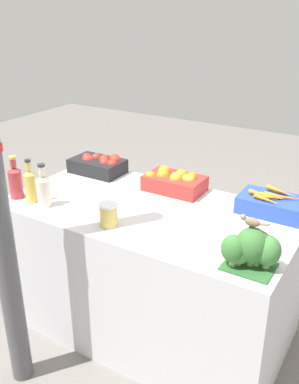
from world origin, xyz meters
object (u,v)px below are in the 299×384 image
object	(u,v)px
broccoli_pile	(251,249)
juice_bottle_cloudy	(44,189)
sparrow_bird	(251,221)
pickle_jar	(108,215)
juice_bottle_golden	(30,185)
carrot_crate	(272,204)
apple_crate	(100,164)
orange_crate	(174,181)
juice_bottle_ruby	(15,181)

from	to	relation	value
broccoli_pile	juice_bottle_cloudy	size ratio (longest dim) A/B	0.96
juice_bottle_cloudy	sparrow_bird	xyz separation A→B (m)	(1.21, 0.02, 0.11)
pickle_jar	sparrow_bird	distance (m)	0.76
juice_bottle_golden	sparrow_bird	bearing A→B (deg)	0.75
pickle_jar	juice_bottle_cloudy	bearing A→B (deg)	179.58
sparrow_bird	carrot_crate	bearing A→B (deg)	-82.21
apple_crate	juice_bottle_golden	world-z (taller)	juice_bottle_golden
juice_bottle_golden	sparrow_bird	world-z (taller)	juice_bottle_golden
orange_crate	broccoli_pile	distance (m)	0.91
broccoli_pile	juice_bottle_golden	world-z (taller)	juice_bottle_golden
juice_bottle_cloudy	sparrow_bird	size ratio (longest dim) A/B	1.89
orange_crate	sparrow_bird	xyz separation A→B (m)	(0.68, -0.57, 0.15)
apple_crate	carrot_crate	xyz separation A→B (m)	(1.21, -0.01, -0.01)
sparrow_bird	juice_bottle_golden	bearing A→B (deg)	2.54
juice_bottle_cloudy	juice_bottle_ruby	bearing A→B (deg)	-180.00
juice_bottle_cloudy	apple_crate	bearing A→B (deg)	95.70
orange_crate	pickle_jar	bearing A→B (deg)	-96.80
carrot_crate	pickle_jar	bearing A→B (deg)	-139.40
juice_bottle_cloudy	pickle_jar	bearing A→B (deg)	-0.42
pickle_jar	sparrow_bird	world-z (taller)	sparrow_bird
sparrow_bird	juice_bottle_cloudy	bearing A→B (deg)	2.61
carrot_crate	sparrow_bird	size ratio (longest dim) A/B	2.67
juice_bottle_ruby	sparrow_bird	bearing A→B (deg)	0.69
broccoli_pile	orange_crate	bearing A→B (deg)	139.95
broccoli_pile	pickle_jar	bearing A→B (deg)	-179.38
apple_crate	orange_crate	size ratio (longest dim) A/B	1.00
apple_crate	juice_bottle_golden	distance (m)	0.60
juice_bottle_ruby	juice_bottle_cloudy	distance (m)	0.23
juice_bottle_ruby	juice_bottle_golden	bearing A→B (deg)	0.00
broccoli_pile	juice_bottle_ruby	world-z (taller)	juice_bottle_ruby
apple_crate	pickle_jar	bearing A→B (deg)	-49.19
juice_bottle_ruby	apple_crate	bearing A→B (deg)	74.28
pickle_jar	orange_crate	bearing A→B (deg)	83.20
orange_crate	broccoli_pile	size ratio (longest dim) A/B	1.47
juice_bottle_cloudy	sparrow_bird	world-z (taller)	juice_bottle_cloudy
juice_bottle_golden	sparrow_bird	size ratio (longest dim) A/B	1.95
sparrow_bird	orange_crate	bearing A→B (deg)	-38.31
pickle_jar	broccoli_pile	bearing A→B (deg)	0.62
apple_crate	sparrow_bird	bearing A→B (deg)	-24.56
orange_crate	pickle_jar	distance (m)	0.60
carrot_crate	juice_bottle_golden	world-z (taller)	juice_bottle_golden
juice_bottle_cloudy	sparrow_bird	bearing A→B (deg)	0.82
juice_bottle_cloudy	orange_crate	bearing A→B (deg)	48.07
juice_bottle_ruby	pickle_jar	world-z (taller)	juice_bottle_ruby
juice_bottle_cloudy	pickle_jar	distance (m)	0.46
carrot_crate	juice_bottle_ruby	size ratio (longest dim) A/B	1.39
juice_bottle_golden	juice_bottle_cloudy	distance (m)	0.10
juice_bottle_golden	juice_bottle_cloudy	world-z (taller)	juice_bottle_golden
broccoli_pile	pickle_jar	size ratio (longest dim) A/B	1.96
apple_crate	juice_bottle_ruby	size ratio (longest dim) A/B	1.39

